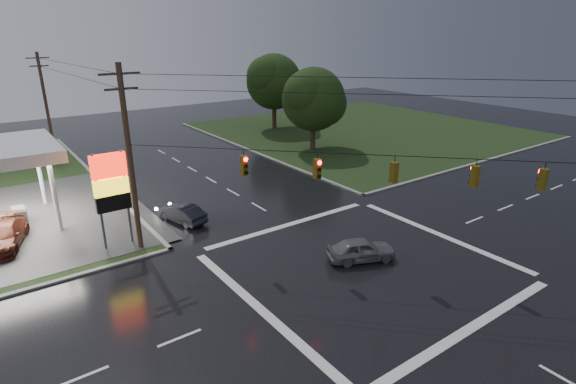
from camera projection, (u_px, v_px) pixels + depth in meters
ground at (362, 265)px, 25.55m from camera, size 120.00×120.00×0.00m
grass_ne at (364, 130)px, 59.65m from camera, size 36.00×36.00×0.08m
pylon_sign at (111, 185)px, 26.43m from camera, size 2.00×0.35×6.00m
utility_pole_nw at (130, 158)px, 25.63m from camera, size 2.20×0.32×11.00m
utility_pole_n at (46, 101)px, 47.47m from camera, size 2.20×0.32×10.50m
traffic_signals at (369, 155)px, 23.34m from camera, size 26.87×26.87×1.47m
tree_ne_near at (314, 99)px, 48.20m from camera, size 7.99×6.80×8.98m
tree_ne_far at (275, 82)px, 58.80m from camera, size 8.46×7.20×9.80m
car_north at (182, 213)px, 31.12m from camera, size 2.35×4.10×1.28m
car_crossing at (361, 249)px, 25.90m from camera, size 4.23×3.00×1.34m
car_pump at (3, 236)px, 27.42m from camera, size 3.62×5.54×1.49m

